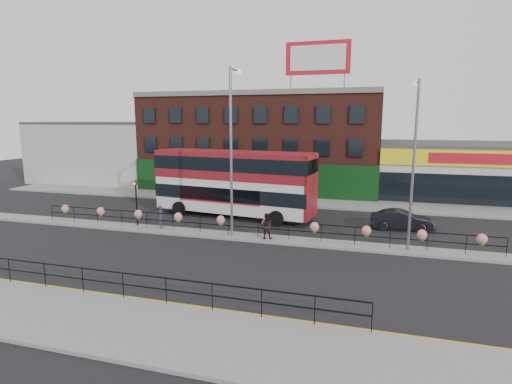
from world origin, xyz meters
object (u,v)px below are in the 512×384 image
(pedestrian_b, at_px, (266,226))
(lamp_column_west, at_px, (232,138))
(pedestrian_a, at_px, (161,217))
(car, at_px, (402,220))
(lamp_column_east, at_px, (414,151))
(double_decker_bus, at_px, (234,177))

(pedestrian_b, height_order, lamp_column_west, lamp_column_west)
(pedestrian_a, xyz_separation_m, pedestrian_b, (7.57, -0.37, 0.02))
(pedestrian_b, distance_m, lamp_column_west, 5.93)
(car, relative_size, pedestrian_a, 2.63)
(pedestrian_b, xyz_separation_m, lamp_column_east, (8.39, 0.33, 4.84))
(pedestrian_b, bearing_deg, pedestrian_a, -9.70)
(double_decker_bus, distance_m, lamp_column_east, 13.75)
(car, bearing_deg, lamp_column_east, 177.40)
(pedestrian_a, height_order, lamp_column_west, lamp_column_west)
(double_decker_bus, relative_size, pedestrian_b, 7.93)
(car, distance_m, pedestrian_b, 9.84)
(pedestrian_a, xyz_separation_m, lamp_column_west, (5.25, -0.00, 5.47))
(pedestrian_a, distance_m, lamp_column_east, 16.68)
(car, bearing_deg, lamp_column_west, 111.43)
(pedestrian_a, bearing_deg, double_decker_bus, -42.51)
(car, xyz_separation_m, lamp_column_west, (-10.69, -4.82, 5.73))
(double_decker_bus, xyz_separation_m, pedestrian_a, (-3.52, -5.19, -2.22))
(double_decker_bus, height_order, pedestrian_b, double_decker_bus)
(double_decker_bus, relative_size, pedestrian_a, 8.14)
(pedestrian_a, height_order, lamp_column_east, lamp_column_east)
(car, height_order, lamp_column_east, lamp_column_east)
(lamp_column_west, xyz_separation_m, lamp_column_east, (10.71, -0.03, -0.60))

